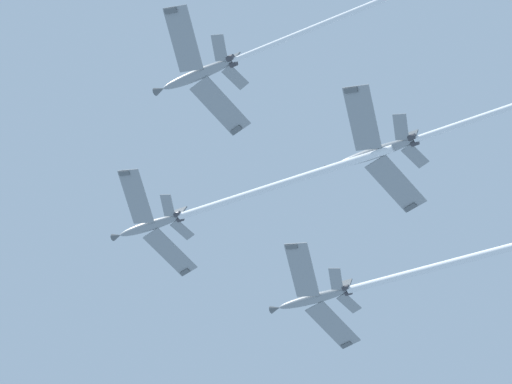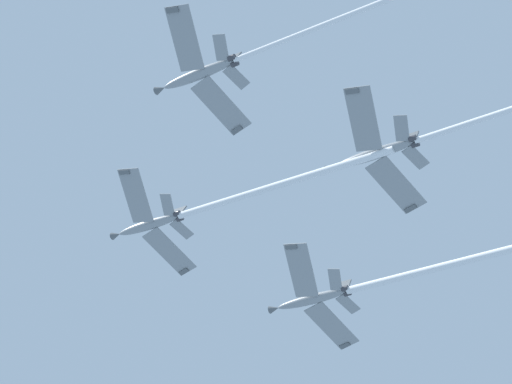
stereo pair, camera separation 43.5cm
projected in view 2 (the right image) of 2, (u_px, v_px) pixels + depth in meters
The scene contains 4 objects.
jet_lead at pixel (205, 208), 136.19m from camera, with size 43.51×24.26×18.65m.
jet_left_wing at pixel (229, 62), 122.89m from camera, with size 38.09×22.06×16.54m.
jet_right_wing at pixel (384, 281), 132.30m from camera, with size 45.54×25.02×17.75m.
jet_slot at pixel (433, 135), 118.79m from camera, with size 44.83×24.25×18.32m.
Camera 2 is at (27.40, -48.24, 1.68)m, focal length 64.33 mm.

